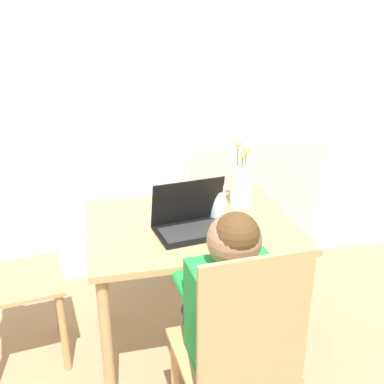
% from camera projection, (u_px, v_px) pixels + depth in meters
% --- Properties ---
extents(wall_back, '(6.40, 0.05, 2.50)m').
position_uv_depth(wall_back, '(115.00, 85.00, 2.62)').
color(wall_back, white).
rests_on(wall_back, ground_plane).
extents(dining_table, '(0.98, 0.76, 0.70)m').
position_uv_depth(dining_table, '(191.00, 242.00, 2.18)').
color(dining_table, tan).
rests_on(dining_table, ground_plane).
extents(chair_occupied, '(0.43, 0.43, 0.97)m').
position_uv_depth(chair_occupied, '(238.00, 358.00, 1.60)').
color(chair_occupied, tan).
rests_on(chair_occupied, ground_plane).
extents(person_seated, '(0.34, 0.44, 1.03)m').
position_uv_depth(person_seated, '(227.00, 299.00, 1.65)').
color(person_seated, '#1E8438').
rests_on(person_seated, ground_plane).
extents(laptop, '(0.38, 0.28, 0.23)m').
position_uv_depth(laptop, '(192.00, 219.00, 2.06)').
color(laptop, black).
rests_on(laptop, dining_table).
extents(flower_vase, '(0.11, 0.11, 0.35)m').
position_uv_depth(flower_vase, '(241.00, 184.00, 2.31)').
color(flower_vase, silver).
rests_on(flower_vase, dining_table).
extents(water_bottle, '(0.07, 0.07, 0.18)m').
position_uv_depth(water_bottle, '(217.00, 201.00, 2.18)').
color(water_bottle, silver).
rests_on(water_bottle, dining_table).
extents(cardboard_panel, '(0.89, 0.14, 0.88)m').
position_uv_depth(cardboard_panel, '(254.00, 208.00, 2.98)').
color(cardboard_panel, silver).
rests_on(cardboard_panel, ground_plane).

